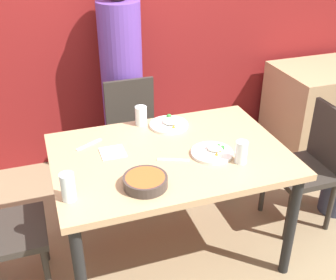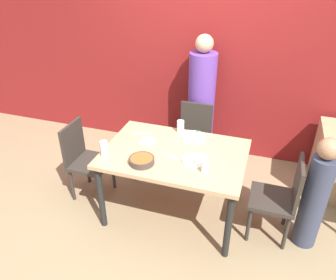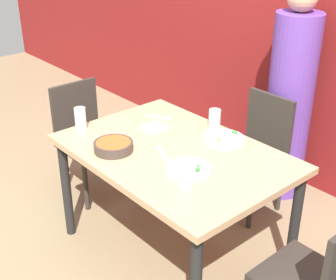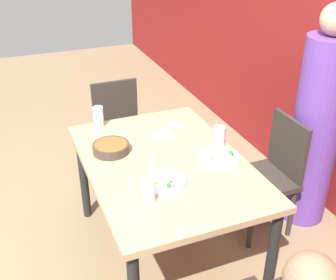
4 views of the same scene
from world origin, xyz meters
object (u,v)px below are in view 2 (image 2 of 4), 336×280
object	(u,v)px
person_child	(315,196)
plate_rice_adult	(194,136)
person_adult	(201,105)
bowl_curry	(142,160)
glass_water_tall	(104,148)
chair_child_spot	(280,196)
chair_adult_spot	(193,137)

from	to	relation	value
person_child	plate_rice_adult	distance (m)	1.24
person_adult	person_child	world-z (taller)	person_adult
bowl_curry	glass_water_tall	size ratio (longest dim) A/B	1.57
chair_child_spot	person_adult	bearing A→B (deg)	-138.02
chair_adult_spot	chair_child_spot	world-z (taller)	same
plate_rice_adult	glass_water_tall	bearing A→B (deg)	-140.99
person_adult	bowl_curry	distance (m)	1.42
bowl_curry	person_adult	bearing A→B (deg)	81.37
chair_child_spot	person_adult	distance (m)	1.55
chair_adult_spot	person_child	world-z (taller)	person_child
person_child	glass_water_tall	bearing A→B (deg)	-172.19
chair_child_spot	glass_water_tall	size ratio (longest dim) A/B	5.90
person_adult	person_child	distance (m)	1.73
chair_child_spot	person_child	distance (m)	0.29
person_adult	plate_rice_adult	size ratio (longest dim) A/B	6.43
chair_adult_spot	plate_rice_adult	world-z (taller)	chair_adult_spot
chair_adult_spot	person_child	size ratio (longest dim) A/B	0.76
plate_rice_adult	person_adult	bearing A→B (deg)	98.25
person_child	bowl_curry	size ratio (longest dim) A/B	4.93
chair_adult_spot	person_adult	xyz separation A→B (m)	(-0.00, 0.34, 0.27)
person_adult	glass_water_tall	world-z (taller)	person_adult
person_adult	glass_water_tall	size ratio (longest dim) A/B	10.98
person_child	bowl_curry	world-z (taller)	person_child
plate_rice_adult	chair_adult_spot	bearing A→B (deg)	103.90
bowl_curry	plate_rice_adult	bearing A→B (deg)	60.68
person_child	plate_rice_adult	xyz separation A→B (m)	(-1.18, 0.32, 0.22)
person_adult	bowl_curry	bearing A→B (deg)	-98.63
person_adult	plate_rice_adult	bearing A→B (deg)	-81.75
chair_adult_spot	bowl_curry	distance (m)	1.13
chair_adult_spot	person_child	distance (m)	1.52
chair_child_spot	glass_water_tall	world-z (taller)	glass_water_tall
chair_child_spot	person_child	size ratio (longest dim) A/B	0.76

